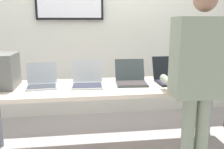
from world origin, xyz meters
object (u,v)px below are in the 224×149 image
Objects in this scene: workbench at (113,90)px; laptop_station_4 at (211,77)px; laptop_station_1 at (87,80)px; laptop_station_3 at (170,77)px; laptop_station_0 at (42,81)px; laptop_station_2 at (131,78)px; coffee_mug at (187,85)px; person at (199,72)px.

laptop_station_4 reaches higher than workbench.
laptop_station_3 is at bearing 1.40° from laptop_station_1.
laptop_station_0 is 0.93m from laptop_station_2.
laptop_station_2 is (0.93, 0.01, 0.00)m from laptop_station_0.
laptop_station_0 reaches higher than coffee_mug.
laptop_station_1 reaches higher than laptop_station_4.
laptop_station_0 is 0.90× the size of laptop_station_2.
laptop_station_2 is 0.58m from coffee_mug.
coffee_mug is at bearing -19.80° from workbench.
laptop_station_2 is at bearing 179.97° from laptop_station_3.
person is (-0.49, -0.65, 0.20)m from laptop_station_4.
workbench is at bearing -3.81° from laptop_station_0.
workbench is 1.65× the size of person.
laptop_station_3 is at bearing 5.37° from workbench.
workbench is at bearing -163.17° from laptop_station_2.
coffee_mug is at bearing 78.11° from person.
laptop_station_3 reaches higher than laptop_station_2.
laptop_station_4 is 0.50m from coffee_mug.
coffee_mug reaches higher than workbench.
person reaches higher than workbench.
laptop_station_2 is at bearing 178.10° from laptop_station_4.
laptop_station_4 is (0.90, -0.03, -0.00)m from laptop_station_2.
laptop_station_1 is 0.47m from laptop_station_2.
laptop_station_2 is 0.90m from laptop_station_4.
laptop_station_0 is 1.38m from laptop_station_3.
laptop_station_0 is (-0.73, 0.05, 0.11)m from workbench.
coffee_mug is at bearing -80.21° from laptop_station_3.
coffee_mug is (0.08, 0.37, -0.21)m from person.
person reaches higher than laptop_station_3.
laptop_station_3 is 0.46m from laptop_station_4.
coffee_mug is at bearing -32.12° from laptop_station_2.
laptop_station_0 is 1.84m from laptop_station_4.
laptop_station_2 is at bearing 2.74° from laptop_station_1.
laptop_station_3 is at bearing 0.47° from laptop_station_0.
laptop_station_4 reaches higher than laptop_station_0.
coffee_mug is (1.43, -0.30, -0.01)m from laptop_station_0.
coffee_mug is (0.49, -0.31, -0.01)m from laptop_station_2.
workbench is at bearing -174.63° from laptop_station_3.
workbench is 1.11m from laptop_station_4.
laptop_station_0 is at bearing 153.62° from person.
person is at bearing -58.58° from laptop_station_2.
workbench is 7.50× the size of laptop_station_2.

